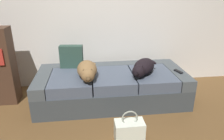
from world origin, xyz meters
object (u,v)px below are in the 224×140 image
at_px(dog_dark, 143,67).
at_px(tv_remote, 178,71).
at_px(couch, 112,86).
at_px(throw_pillow, 71,57).
at_px(dog_tan, 87,70).
at_px(handbag, 129,131).

height_order(dog_dark, tv_remote, dog_dark).
bearing_deg(couch, dog_dark, -18.42).
relative_size(tv_remote, throw_pillow, 0.44).
xyz_separation_m(dog_tan, tv_remote, (1.30, 0.05, -0.10)).
distance_m(dog_tan, dog_dark, 0.77).
height_order(dog_tan, throw_pillow, throw_pillow).
relative_size(dog_tan, tv_remote, 4.22).
bearing_deg(couch, tv_remote, -7.49).
xyz_separation_m(couch, tv_remote, (0.95, -0.13, 0.24)).
bearing_deg(dog_dark, throw_pillow, 157.61).
bearing_deg(tv_remote, handbag, -155.22).
height_order(couch, dog_dark, dog_dark).
distance_m(couch, tv_remote, 0.99).
xyz_separation_m(dog_dark, throw_pillow, (-1.00, 0.41, 0.06)).
xyz_separation_m(couch, throw_pillow, (-0.57, 0.27, 0.40)).
height_order(dog_tan, dog_dark, dog_tan).
bearing_deg(handbag, couch, 95.04).
height_order(dog_tan, tv_remote, dog_tan).
bearing_deg(dog_tan, handbag, -60.51).
xyz_separation_m(dog_tan, handbag, (0.43, -0.76, -0.44)).
relative_size(dog_dark, tv_remote, 3.78).
relative_size(couch, tv_remote, 14.23).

